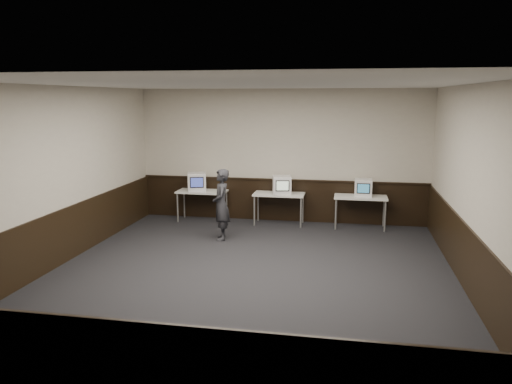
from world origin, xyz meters
TOP-DOWN VIEW (x-y plane):
  - floor at (0.00, 0.00)m, footprint 8.00×8.00m
  - ceiling at (0.00, 0.00)m, footprint 8.00×8.00m
  - back_wall at (0.00, 4.00)m, footprint 7.00×0.00m
  - front_wall at (0.00, -4.00)m, footprint 7.00×0.00m
  - left_wall at (-3.50, 0.00)m, footprint 0.00×8.00m
  - right_wall at (3.50, 0.00)m, footprint 0.00×8.00m
  - wainscot_back at (0.00, 3.98)m, footprint 6.98×0.04m
  - wainscot_front at (0.00, -3.98)m, footprint 6.98×0.04m
  - wainscot_left at (-3.48, 0.00)m, footprint 0.04×7.98m
  - wainscot_right at (3.48, 0.00)m, footprint 0.04×7.98m
  - wainscot_rail at (0.00, 3.96)m, footprint 6.98×0.06m
  - desk_left at (-1.90, 3.60)m, footprint 1.20×0.60m
  - desk_center at (0.00, 3.60)m, footprint 1.20×0.60m
  - desk_right at (1.90, 3.60)m, footprint 1.20×0.60m
  - emac_left at (-2.02, 3.59)m, footprint 0.56×0.57m
  - emac_center at (0.07, 3.55)m, footprint 0.51×0.52m
  - emac_right at (1.95, 3.63)m, footprint 0.40×0.43m
  - person at (-1.02, 2.08)m, footprint 0.49×0.63m

SIDE VIEW (x-z plane):
  - floor at x=0.00m, z-range 0.00..0.00m
  - wainscot_back at x=0.00m, z-range 0.00..1.00m
  - wainscot_front at x=0.00m, z-range 0.00..1.00m
  - wainscot_left at x=-3.48m, z-range 0.00..1.00m
  - wainscot_right at x=3.48m, z-range 0.00..1.00m
  - desk_left at x=-1.90m, z-range 0.30..1.05m
  - desk_center at x=0.00m, z-range 0.30..1.05m
  - desk_right at x=1.90m, z-range 0.30..1.05m
  - person at x=-1.02m, z-range 0.00..1.52m
  - emac_right at x=1.95m, z-range 0.75..1.14m
  - emac_center at x=0.07m, z-range 0.75..1.17m
  - emac_left at x=-2.02m, z-range 0.75..1.19m
  - wainscot_rail at x=0.00m, z-range 1.00..1.04m
  - back_wall at x=0.00m, z-range -1.90..5.10m
  - front_wall at x=0.00m, z-range -1.90..5.10m
  - left_wall at x=-3.50m, z-range -2.40..5.60m
  - right_wall at x=3.50m, z-range -2.40..5.60m
  - ceiling at x=0.00m, z-range 3.20..3.20m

